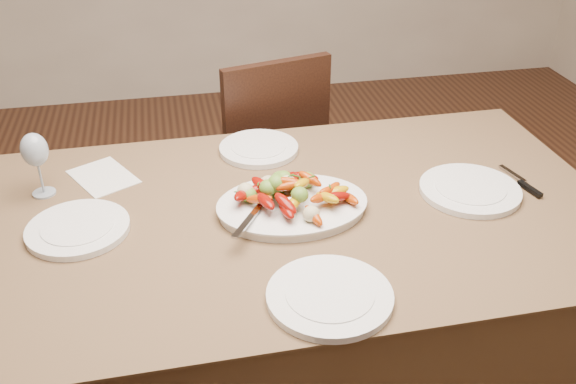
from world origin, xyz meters
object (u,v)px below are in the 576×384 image
(dining_table, at_px, (288,314))
(wine_glass, at_px, (37,163))
(chair_far, at_px, (258,157))
(plate_right, at_px, (470,190))
(serving_platter, at_px, (292,207))
(plate_near, at_px, (330,296))
(plate_far, at_px, (259,149))
(plate_left, at_px, (78,229))

(dining_table, relative_size, wine_glass, 8.98)
(chair_far, distance_m, plate_right, 1.03)
(dining_table, bearing_deg, serving_platter, -13.49)
(plate_near, relative_size, wine_glass, 1.42)
(dining_table, distance_m, plate_far, 0.54)
(plate_far, relative_size, plate_near, 0.88)
(serving_platter, relative_size, wine_glass, 1.99)
(dining_table, bearing_deg, plate_right, -0.96)
(plate_near, bearing_deg, plate_right, 35.85)
(dining_table, bearing_deg, chair_far, 86.80)
(plate_left, relative_size, wine_glass, 1.32)
(dining_table, xyz_separation_m, plate_far, (-0.02, 0.37, 0.39))
(chair_far, distance_m, plate_far, 0.57)
(serving_platter, xyz_separation_m, wine_glass, (-0.69, 0.23, 0.09))
(dining_table, height_order, plate_left, plate_left)
(chair_far, relative_size, plate_left, 3.52)
(dining_table, distance_m, plate_near, 0.55)
(serving_platter, height_order, plate_far, serving_platter)
(serving_platter, bearing_deg, wine_glass, 161.25)
(plate_left, xyz_separation_m, wine_glass, (-0.11, 0.22, 0.09))
(plate_left, bearing_deg, dining_table, -1.11)
(serving_platter, bearing_deg, plate_right, -0.69)
(serving_platter, height_order, wine_glass, wine_glass)
(chair_far, xyz_separation_m, wine_glass, (-0.72, -0.62, 0.39))
(wine_glass, bearing_deg, dining_table, -18.84)
(plate_near, height_order, wine_glass, wine_glass)
(plate_right, bearing_deg, wine_glass, 168.83)
(plate_far, bearing_deg, chair_far, 81.77)
(plate_left, bearing_deg, plate_near, -34.07)
(serving_platter, bearing_deg, plate_left, 178.64)
(chair_far, relative_size, serving_platter, 2.33)
(dining_table, distance_m, serving_platter, 0.39)
(plate_left, xyz_separation_m, plate_right, (1.10, -0.02, 0.00))
(chair_far, distance_m, serving_platter, 0.91)
(plate_left, xyz_separation_m, plate_near, (0.58, -0.39, 0.00))
(plate_right, distance_m, plate_far, 0.68)
(serving_platter, relative_size, plate_near, 1.40)
(wine_glass, bearing_deg, plate_left, -63.00)
(plate_right, bearing_deg, plate_near, -144.15)
(serving_platter, xyz_separation_m, plate_far, (-0.03, 0.37, -0.00))
(plate_right, relative_size, plate_far, 1.13)
(plate_far, distance_m, plate_near, 0.76)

